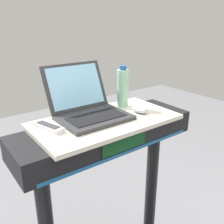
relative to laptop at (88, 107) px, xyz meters
The scene contains 5 objects.
desk_board 0.11m from the laptop, 60.12° to the right, with size 0.68×0.36×0.02m, color beige.
laptop is the anchor object (origin of this frame).
computer_mouse 0.26m from the laptop, 24.82° to the right, with size 0.06×0.10×0.03m, color #B2B2B7.
water_bottle 0.24m from the laptop, ahead, with size 0.06×0.06×0.22m.
tv_remote 0.23m from the laptop, behind, with size 0.09×0.17×0.02m.
Camera 1 is at (-0.64, -0.22, 1.55)m, focal length 40.81 mm.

